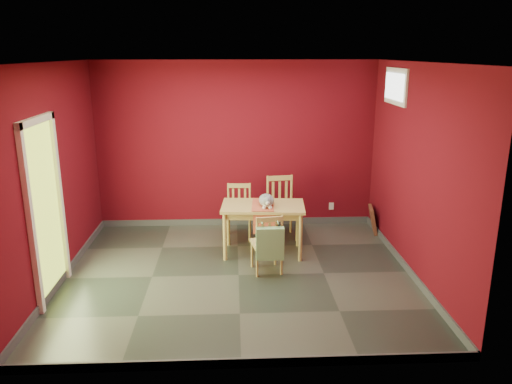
{
  "coord_description": "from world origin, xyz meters",
  "views": [
    {
      "loc": [
        -0.05,
        -5.99,
        2.82
      ],
      "look_at": [
        0.25,
        0.45,
        1.0
      ],
      "focal_mm": 35.0,
      "sensor_mm": 36.0,
      "label": 1
    }
  ],
  "objects_px": {
    "cat": "(266,198)",
    "dining_table": "(263,211)",
    "picture_frame": "(373,219)",
    "chair_far_left": "(239,211)",
    "tote_bag": "(270,243)",
    "chair_near": "(267,243)",
    "chair_far_right": "(282,207)"
  },
  "relations": [
    {
      "from": "dining_table",
      "to": "tote_bag",
      "type": "distance_m",
      "value": 0.87
    },
    {
      "from": "chair_far_right",
      "to": "chair_near",
      "type": "height_order",
      "value": "chair_far_right"
    },
    {
      "from": "picture_frame",
      "to": "dining_table",
      "type": "bearing_deg",
      "value": -156.49
    },
    {
      "from": "cat",
      "to": "chair_far_right",
      "type": "bearing_deg",
      "value": 60.31
    },
    {
      "from": "dining_table",
      "to": "cat",
      "type": "relative_size",
      "value": 2.72
    },
    {
      "from": "picture_frame",
      "to": "chair_far_right",
      "type": "bearing_deg",
      "value": -174.59
    },
    {
      "from": "tote_bag",
      "to": "cat",
      "type": "distance_m",
      "value": 0.9
    },
    {
      "from": "cat",
      "to": "picture_frame",
      "type": "bearing_deg",
      "value": 17.79
    },
    {
      "from": "dining_table",
      "to": "tote_bag",
      "type": "relative_size",
      "value": 2.47
    },
    {
      "from": "dining_table",
      "to": "chair_near",
      "type": "relative_size",
      "value": 1.49
    },
    {
      "from": "chair_far_left",
      "to": "chair_near",
      "type": "xyz_separation_m",
      "value": [
        0.35,
        -1.3,
        -0.02
      ]
    },
    {
      "from": "tote_bag",
      "to": "chair_far_right",
      "type": "bearing_deg",
      "value": 79.02
    },
    {
      "from": "dining_table",
      "to": "tote_bag",
      "type": "height_order",
      "value": "tote_bag"
    },
    {
      "from": "cat",
      "to": "dining_table",
      "type": "bearing_deg",
      "value": 138.9
    },
    {
      "from": "tote_bag",
      "to": "cat",
      "type": "height_order",
      "value": "cat"
    },
    {
      "from": "chair_far_right",
      "to": "tote_bag",
      "type": "relative_size",
      "value": 1.95
    },
    {
      "from": "cat",
      "to": "tote_bag",
      "type": "bearing_deg",
      "value": -97.7
    },
    {
      "from": "chair_near",
      "to": "tote_bag",
      "type": "xyz_separation_m",
      "value": [
        0.02,
        -0.2,
        0.07
      ]
    },
    {
      "from": "chair_far_left",
      "to": "picture_frame",
      "type": "relative_size",
      "value": 1.96
    },
    {
      "from": "dining_table",
      "to": "chair_far_right",
      "type": "bearing_deg",
      "value": 63.13
    },
    {
      "from": "picture_frame",
      "to": "chair_far_left",
      "type": "bearing_deg",
      "value": -175.97
    },
    {
      "from": "tote_bag",
      "to": "dining_table",
      "type": "bearing_deg",
      "value": 92.49
    },
    {
      "from": "chair_far_right",
      "to": "picture_frame",
      "type": "height_order",
      "value": "chair_far_right"
    },
    {
      "from": "chair_far_right",
      "to": "cat",
      "type": "height_order",
      "value": "chair_far_right"
    },
    {
      "from": "tote_bag",
      "to": "cat",
      "type": "relative_size",
      "value": 1.1
    },
    {
      "from": "cat",
      "to": "chair_far_left",
      "type": "bearing_deg",
      "value": 112.35
    },
    {
      "from": "chair_near",
      "to": "picture_frame",
      "type": "xyz_separation_m",
      "value": [
        1.81,
        1.45,
        -0.21
      ]
    },
    {
      "from": "tote_bag",
      "to": "picture_frame",
      "type": "xyz_separation_m",
      "value": [
        1.79,
        1.65,
        -0.28
      ]
    },
    {
      "from": "dining_table",
      "to": "cat",
      "type": "distance_m",
      "value": 0.21
    },
    {
      "from": "chair_near",
      "to": "tote_bag",
      "type": "distance_m",
      "value": 0.21
    },
    {
      "from": "chair_far_left",
      "to": "chair_far_right",
      "type": "distance_m",
      "value": 0.67
    },
    {
      "from": "chair_far_left",
      "to": "chair_near",
      "type": "relative_size",
      "value": 1.04
    }
  ]
}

